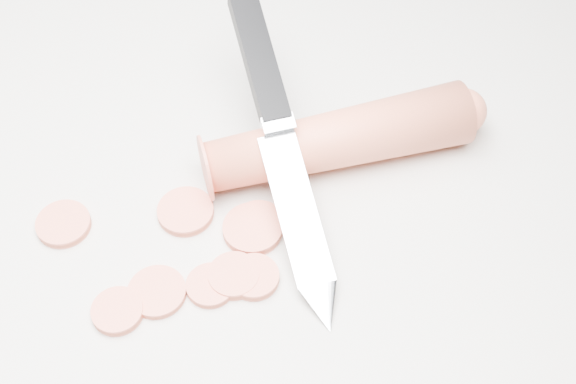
% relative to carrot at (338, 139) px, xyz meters
% --- Properties ---
extents(ground, '(2.40, 2.40, 0.00)m').
position_rel_carrot_xyz_m(ground, '(-0.06, -0.04, -0.02)').
color(ground, beige).
rests_on(ground, ground).
extents(carrot, '(0.18, 0.14, 0.04)m').
position_rel_carrot_xyz_m(carrot, '(0.00, 0.00, 0.00)').
color(carrot, '#E56141').
rests_on(carrot, ground).
extents(carrot_slice_0, '(0.04, 0.04, 0.01)m').
position_rel_carrot_xyz_m(carrot_slice_0, '(-0.16, -0.11, -0.02)').
color(carrot_slice_0, '#E5624A').
rests_on(carrot_slice_0, ground).
extents(carrot_slice_1, '(0.03, 0.03, 0.01)m').
position_rel_carrot_xyz_m(carrot_slice_1, '(-0.05, -0.12, -0.02)').
color(carrot_slice_1, '#E5624A').
rests_on(carrot_slice_1, ground).
extents(carrot_slice_2, '(0.04, 0.04, 0.01)m').
position_rel_carrot_xyz_m(carrot_slice_2, '(-0.04, -0.08, -0.02)').
color(carrot_slice_2, '#E5624A').
rests_on(carrot_slice_2, ground).
extents(carrot_slice_3, '(0.04, 0.04, 0.01)m').
position_rel_carrot_xyz_m(carrot_slice_3, '(-0.03, -0.07, -0.02)').
color(carrot_slice_3, '#E5624A').
rests_on(carrot_slice_3, ground).
extents(carrot_slice_4, '(0.03, 0.03, 0.01)m').
position_rel_carrot_xyz_m(carrot_slice_4, '(-0.02, -0.11, -0.02)').
color(carrot_slice_4, '#E5624A').
rests_on(carrot_slice_4, ground).
extents(carrot_slice_5, '(0.04, 0.04, 0.01)m').
position_rel_carrot_xyz_m(carrot_slice_5, '(-0.08, -0.08, -0.02)').
color(carrot_slice_5, '#E5624A').
rests_on(carrot_slice_5, ground).
extents(carrot_slice_6, '(0.03, 0.03, 0.01)m').
position_rel_carrot_xyz_m(carrot_slice_6, '(-0.10, -0.16, -0.02)').
color(carrot_slice_6, '#E5624A').
rests_on(carrot_slice_6, ground).
extents(carrot_slice_7, '(0.03, 0.03, 0.01)m').
position_rel_carrot_xyz_m(carrot_slice_7, '(-0.04, -0.11, -0.02)').
color(carrot_slice_7, '#E5624A').
rests_on(carrot_slice_7, ground).
extents(carrot_slice_8, '(0.04, 0.04, 0.01)m').
position_rel_carrot_xyz_m(carrot_slice_8, '(-0.08, -0.14, -0.02)').
color(carrot_slice_8, '#E5624A').
rests_on(carrot_slice_8, ground).
extents(kitchen_knife, '(0.15, 0.21, 0.09)m').
position_rel_carrot_xyz_m(kitchen_knife, '(-0.03, -0.03, 0.02)').
color(kitchen_knife, silver).
rests_on(kitchen_knife, ground).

